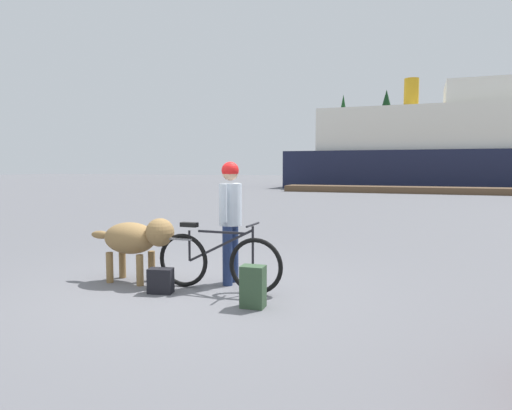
# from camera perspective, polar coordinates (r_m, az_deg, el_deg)

# --- Properties ---
(ground_plane) EXTENTS (160.00, 160.00, 0.00)m
(ground_plane) POSITION_cam_1_polar(r_m,az_deg,el_deg) (6.25, -8.21, -10.60)
(ground_plane) COLOR slate
(bicycle) EXTENTS (1.81, 0.44, 0.93)m
(bicycle) POSITION_cam_1_polar(r_m,az_deg,el_deg) (6.13, -4.89, -7.04)
(bicycle) COLOR black
(bicycle) RESTS_ON ground_plane
(person_cyclist) EXTENTS (0.32, 0.53, 1.73)m
(person_cyclist) POSITION_cam_1_polar(r_m,az_deg,el_deg) (6.37, -3.25, -0.70)
(person_cyclist) COLOR navy
(person_cyclist) RESTS_ON ground_plane
(dog) EXTENTS (1.38, 0.53, 0.94)m
(dog) POSITION_cam_1_polar(r_m,az_deg,el_deg) (6.70, -14.87, -4.11)
(dog) COLOR olive
(dog) RESTS_ON ground_plane
(backpack) EXTENTS (0.29, 0.21, 0.50)m
(backpack) POSITION_cam_1_polar(r_m,az_deg,el_deg) (5.41, -0.37, -10.26)
(backpack) COLOR #334C33
(backpack) RESTS_ON ground_plane
(handbag_pannier) EXTENTS (0.35, 0.24, 0.33)m
(handbag_pannier) POSITION_cam_1_polar(r_m,az_deg,el_deg) (6.15, -11.95, -9.34)
(handbag_pannier) COLOR black
(handbag_pannier) RESTS_ON ground_plane
(dock_pier) EXTENTS (17.78, 2.02, 0.40)m
(dock_pier) POSITION_cam_1_polar(r_m,az_deg,el_deg) (30.35, 20.47, 1.78)
(dock_pier) COLOR brown
(dock_pier) RESTS_ON ground_plane
(ferry_boat) EXTENTS (23.99, 8.26, 8.46)m
(ferry_boat) POSITION_cam_1_polar(r_m,az_deg,el_deg) (37.55, 23.42, 6.41)
(ferry_boat) COLOR #191E38
(ferry_boat) RESTS_ON ground_plane
(pine_tree_far_left) EXTENTS (3.06, 3.06, 10.64)m
(pine_tree_far_left) POSITION_cam_1_polar(r_m,az_deg,el_deg) (58.34, 10.92, 9.39)
(pine_tree_far_left) COLOR #4C331E
(pine_tree_far_left) RESTS_ON ground_plane
(pine_tree_center) EXTENTS (4.24, 4.24, 10.74)m
(pine_tree_center) POSITION_cam_1_polar(r_m,az_deg,el_deg) (56.50, 16.08, 9.75)
(pine_tree_center) COLOR #4C331E
(pine_tree_center) RESTS_ON ground_plane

